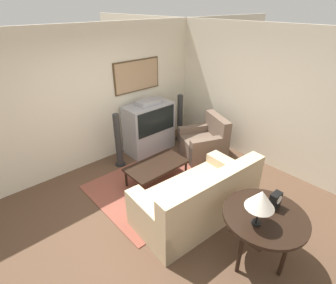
{
  "coord_description": "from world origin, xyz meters",
  "views": [
    {
      "loc": [
        -2.02,
        -2.46,
        3.01
      ],
      "look_at": [
        0.78,
        0.68,
        0.75
      ],
      "focal_mm": 28.0,
      "sensor_mm": 36.0,
      "label": 1
    }
  ],
  "objects": [
    {
      "name": "coffee_table",
      "position": [
        0.5,
        0.68,
        0.34
      ],
      "size": [
        1.12,
        0.6,
        0.38
      ],
      "color": "black",
      "rests_on": "ground_plane"
    },
    {
      "name": "ground_plane",
      "position": [
        0.0,
        0.0,
        0.0
      ],
      "size": [
        12.0,
        12.0,
        0.0
      ],
      "primitive_type": "plane",
      "color": "brown"
    },
    {
      "name": "speaker_tower_right",
      "position": [
        2.02,
        1.64,
        0.54
      ],
      "size": [
        0.21,
        0.21,
        1.13
      ],
      "color": "black",
      "rests_on": "ground_plane"
    },
    {
      "name": "console_table",
      "position": [
        0.41,
        -1.49,
        0.69
      ],
      "size": [
        1.01,
        1.01,
        0.76
      ],
      "color": "black",
      "rests_on": "ground_plane"
    },
    {
      "name": "speaker_tower_left",
      "position": [
        0.31,
        1.64,
        0.54
      ],
      "size": [
        0.21,
        0.21,
        1.13
      ],
      "color": "black",
      "rests_on": "ground_plane"
    },
    {
      "name": "wall_right",
      "position": [
        2.63,
        0.0,
        1.35
      ],
      "size": [
        0.06,
        12.0,
        2.7
      ],
      "color": "beige",
      "rests_on": "ground_plane"
    },
    {
      "name": "mantel_clock",
      "position": [
        0.61,
        -1.48,
        0.86
      ],
      "size": [
        0.16,
        0.1,
        0.22
      ],
      "color": "black",
      "rests_on": "console_table"
    },
    {
      "name": "tv",
      "position": [
        1.17,
        1.74,
        0.56
      ],
      "size": [
        1.07,
        0.56,
        1.18
      ],
      "color": "#9E9EA3",
      "rests_on": "ground_plane"
    },
    {
      "name": "couch",
      "position": [
        0.39,
        -0.44,
        0.33
      ],
      "size": [
        1.96,
        1.09,
        0.95
      ],
      "rotation": [
        0.0,
        0.0,
        3.07
      ],
      "color": "#CCB289",
      "rests_on": "ground_plane"
    },
    {
      "name": "table_lamp",
      "position": [
        0.2,
        -1.48,
        1.11
      ],
      "size": [
        0.33,
        0.33,
        0.47
      ],
      "color": "black",
      "rests_on": "console_table"
    },
    {
      "name": "armchair",
      "position": [
        1.89,
        0.74,
        0.3
      ],
      "size": [
        1.1,
        1.09,
        0.88
      ],
      "rotation": [
        0.0,
        0.0,
        -1.97
      ],
      "color": "brown",
      "rests_on": "ground_plane"
    },
    {
      "name": "wall_back",
      "position": [
        0.02,
        2.13,
        1.35
      ],
      "size": [
        12.0,
        0.1,
        2.7
      ],
      "color": "beige",
      "rests_on": "ground_plane"
    },
    {
      "name": "area_rug",
      "position": [
        0.39,
        0.58,
        0.01
      ],
      "size": [
        2.14,
        1.85,
        0.01
      ],
      "color": "brown",
      "rests_on": "ground_plane"
    }
  ]
}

